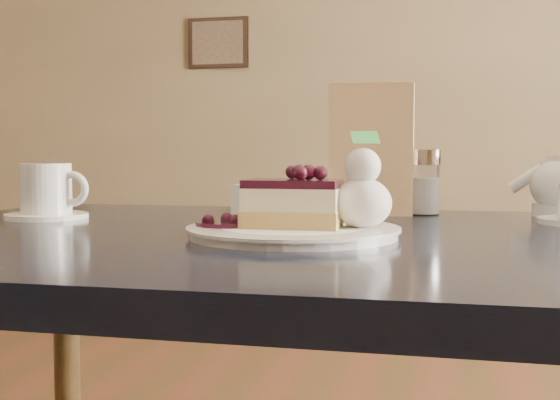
% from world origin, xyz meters
% --- Properties ---
extents(main_table, '(1.17, 0.79, 0.73)m').
position_xyz_m(main_table, '(0.12, 0.41, 0.65)').
color(main_table, black).
rests_on(main_table, ground).
extents(dessert_plate, '(0.25, 0.25, 0.01)m').
position_xyz_m(dessert_plate, '(0.12, 0.36, 0.73)').
color(dessert_plate, white).
rests_on(dessert_plate, main_table).
extents(cheesecake_slice, '(0.12, 0.08, 0.06)m').
position_xyz_m(cheesecake_slice, '(0.12, 0.36, 0.77)').
color(cheesecake_slice, tan).
rests_on(cheesecake_slice, dessert_plate).
extents(whipped_cream, '(0.07, 0.07, 0.06)m').
position_xyz_m(whipped_cream, '(0.20, 0.37, 0.77)').
color(whipped_cream, white).
rests_on(whipped_cream, dessert_plate).
extents(berry_sauce, '(0.08, 0.08, 0.01)m').
position_xyz_m(berry_sauce, '(0.04, 0.35, 0.74)').
color(berry_sauce, black).
rests_on(berry_sauce, dessert_plate).
extents(coffee_set, '(0.13, 0.13, 0.09)m').
position_xyz_m(coffee_set, '(-0.30, 0.50, 0.76)').
color(coffee_set, white).
rests_on(coffee_set, main_table).
extents(menu_card, '(0.14, 0.03, 0.21)m').
position_xyz_m(menu_card, '(0.18, 0.68, 0.83)').
color(menu_card, '#FFF2AD').
rests_on(menu_card, main_table).
extents(sugar_shaker, '(0.06, 0.06, 0.11)m').
position_xyz_m(sugar_shaker, '(0.26, 0.70, 0.78)').
color(sugar_shaker, white).
rests_on(sugar_shaker, main_table).
extents(napkin_stack, '(0.12, 0.12, 0.05)m').
position_xyz_m(napkin_stack, '(0.01, 0.70, 0.75)').
color(napkin_stack, white).
rests_on(napkin_stack, main_table).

